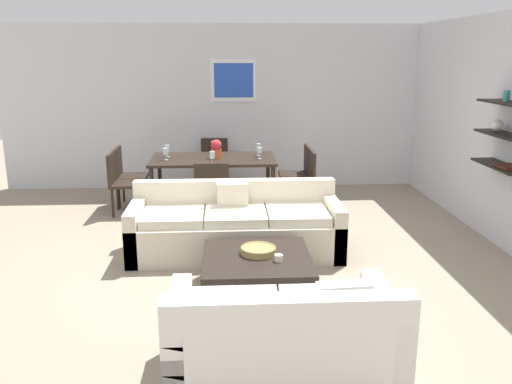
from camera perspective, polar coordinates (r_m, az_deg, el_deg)
The scene contains 22 objects.
ground_plane at distance 5.85m, azimuth -0.99°, elevation -7.64°, with size 18.00×18.00×0.00m, color gray.
back_wall_unit at distance 8.99m, azimuth -0.05°, elevation 9.12°, with size 8.40×0.09×2.70m.
right_wall_shelf_unit at distance 6.87m, azimuth 24.99°, elevation 6.03°, with size 0.34×8.20×2.70m.
sofa_beige at distance 6.06m, azimuth -2.20°, elevation -3.90°, with size 2.37×0.90×0.78m.
loveseat_white at distance 3.81m, azimuth 3.00°, elevation -15.65°, with size 1.58×0.90×0.78m.
coffee_table at distance 5.07m, azimuth 0.08°, elevation -8.93°, with size 1.01×1.01×0.38m.
decorative_bowl at distance 5.04m, azimuth 0.25°, elevation -6.25°, with size 0.34×0.34×0.07m.
candle_jar at distance 4.87m, azimuth 2.45°, elevation -7.10°, with size 0.08×0.08×0.06m, color silver.
dining_table at distance 7.77m, azimuth -4.63°, elevation 3.20°, with size 1.80×1.02×0.75m.
dining_chair_foot at distance 6.91m, azimuth -4.76°, elevation 0.23°, with size 0.44×0.44×0.88m.
dining_chair_head at distance 8.70m, azimuth -4.48°, elevation 3.23°, with size 0.44×0.44×0.88m.
dining_chair_left_far at distance 8.17m, azimuth -13.78°, elevation 2.10°, with size 0.44×0.44×0.88m.
dining_chair_left_near at distance 7.72m, azimuth -14.38°, elevation 1.35°, with size 0.44×0.44×0.88m.
dining_chair_right_far at distance 8.11m, azimuth 4.71°, elevation 2.38°, with size 0.44×0.44×0.88m.
dining_chair_right_near at distance 7.66m, azimuth 5.18°, elevation 1.65°, with size 0.44×0.44×0.88m.
wine_glass_foot at distance 7.29m, azimuth -4.74°, elevation 3.94°, with size 0.07×0.07×0.18m.
wine_glass_head at distance 8.18m, azimuth -4.59°, elevation 5.12°, with size 0.07×0.07×0.17m.
wine_glass_left_near at distance 7.65m, azimuth -9.72°, elevation 4.30°, with size 0.08×0.08×0.17m.
wine_glass_right_far at distance 7.87m, azimuth 0.26°, elevation 4.83°, with size 0.07×0.07×0.18m.
wine_glass_right_near at distance 7.62m, azimuth 0.38°, elevation 4.49°, with size 0.08×0.08×0.17m.
wine_glass_left_far at distance 7.90m, azimuth -9.53°, elevation 4.62°, with size 0.07×0.07×0.17m.
centerpiece_vase at distance 7.74m, azimuth -4.30°, elevation 4.67°, with size 0.16×0.16×0.27m.
Camera 1 is at (-0.21, -5.41, 2.21)m, focal length 37.18 mm.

